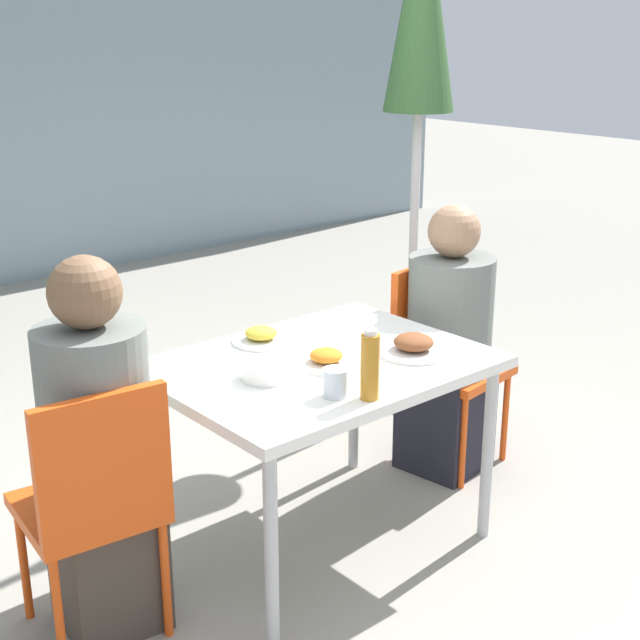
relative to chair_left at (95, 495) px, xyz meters
The scene contains 13 objects.
ground_plane 1.01m from the chair_left, ahead, with size 24.00×24.00×0.00m, color gray.
dining_table 0.89m from the chair_left, ahead, with size 1.13×0.85×0.73m.
chair_left is the anchor object (origin of this frame).
person_left 0.12m from the chair_left, 51.76° to the left, with size 0.34×0.34×1.23m.
chair_right 1.74m from the chair_left, ahead, with size 0.45×0.45×0.87m.
person_right 1.69m from the chair_left, ahead, with size 0.36×0.36×1.16m.
closed_umbrella 2.58m from the chair_left, 18.65° to the left, with size 0.36×0.36×2.47m.
plate_0 1.21m from the chair_left, ahead, with size 0.26×0.26×0.07m.
plate_1 0.90m from the chair_left, 17.89° to the left, with size 0.22×0.22×0.06m.
plate_2 0.90m from the chair_left, ahead, with size 0.21×0.21×0.06m.
bottle 0.92m from the chair_left, 25.46° to the right, with size 0.06×0.06×0.23m.
drinking_cup 0.81m from the chair_left, 22.00° to the right, with size 0.08×0.08×0.09m.
salad_bowl 0.67m from the chair_left, ahead, with size 0.16×0.16×0.05m.
Camera 1 is at (-1.90, -2.22, 1.85)m, focal length 50.00 mm.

